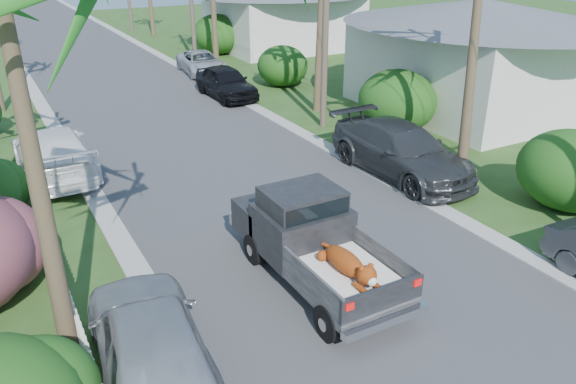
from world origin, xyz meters
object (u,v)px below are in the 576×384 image
parked_car_rm (401,151)px  house_right_near (476,60)px  parked_car_lf (53,153)px  house_right_far (283,17)px  utility_pole_b (326,12)px  parked_car_ln (151,344)px  pickup_truck (308,236)px  parked_car_rf (226,82)px  parked_car_rd (202,63)px

parked_car_rm → house_right_near: size_ratio=0.63×
parked_car_lf → house_right_far: (18.00, 17.19, 1.33)m
house_right_far → utility_pole_b: size_ratio=1.00×
parked_car_ln → parked_car_lf: (0.00, 10.88, -0.01)m
pickup_truck → parked_car_rf: size_ratio=1.15×
pickup_truck → house_right_far: house_right_far is taller
parked_car_lf → house_right_near: (18.00, -0.81, 1.43)m
parked_car_rm → house_right_near: (8.00, 4.68, 1.40)m
parked_car_rd → parked_car_ln: size_ratio=0.96×
utility_pole_b → parked_car_rm: bearing=-96.0°
parked_car_lf → house_right_near: 18.07m
pickup_truck → parked_car_rd: bearing=75.2°
parked_car_rd → parked_car_rm: bearing=-83.9°
parked_car_rf → house_right_far: (9.10, 10.82, 1.36)m
pickup_truck → parked_car_ln: size_ratio=1.08×
parked_car_rf → parked_car_ln: bearing=-118.2°
parked_car_lf → house_right_far: 24.93m
house_right_near → parked_car_ln: bearing=-150.8°
parked_car_ln → house_right_far: (18.00, 28.08, 1.32)m
pickup_truck → parked_car_rf: (4.72, 15.62, -0.25)m
parked_car_ln → house_right_near: house_right_near is taller
parked_car_rf → utility_pole_b: bearing=-75.5°
pickup_truck → house_right_near: size_ratio=0.57×
pickup_truck → parked_car_rf: bearing=73.2°
house_right_near → house_right_far: bearing=90.0°
parked_car_rf → parked_car_lf: size_ratio=0.82×
pickup_truck → utility_pole_b: 11.96m
pickup_truck → parked_car_rm: bearing=32.8°
pickup_truck → house_right_far: (13.82, 26.43, 1.11)m
parked_car_rd → parked_car_lf: 15.44m
parked_car_lf → house_right_far: house_right_far is taller
parked_car_rd → parked_car_ln: 24.84m
parked_car_rm → parked_car_ln: 11.36m
pickup_truck → utility_pole_b: bearing=55.8°
parked_car_ln → parked_car_lf: 10.88m
parked_car_lf → pickup_truck: bearing=113.9°
parked_car_rm → house_right_near: 9.37m
parked_car_ln → house_right_far: house_right_far is taller
parked_car_rm → parked_car_rd: 17.44m
parked_car_rm → house_right_far: bearing=69.5°
parked_car_rd → house_right_near: 15.25m
house_right_far → utility_pole_b: 18.71m
house_right_near → parked_car_rm: bearing=-149.7°
parked_car_rd → parked_car_lf: parked_car_lf is taller
parked_car_ln → house_right_far: size_ratio=0.52×
pickup_truck → utility_pole_b: size_ratio=0.57×
utility_pole_b → pickup_truck: bearing=-124.2°
parked_car_rf → parked_car_lf: parked_car_lf is taller
parked_car_rm → house_right_near: house_right_near is taller
pickup_truck → parked_car_ln: (-4.18, -1.65, -0.21)m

